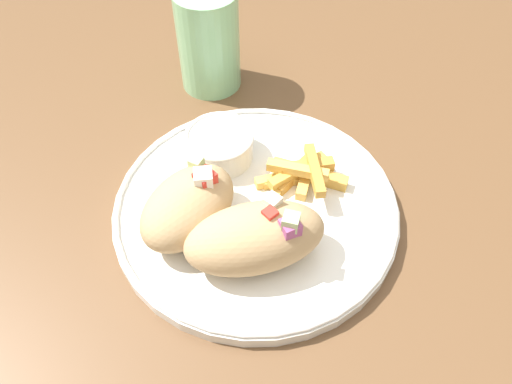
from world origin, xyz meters
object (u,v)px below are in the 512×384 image
object	(u,v)px
pita_sandwich_far	(189,206)
fries_pile	(300,175)
plate	(256,207)
water_glass	(209,45)
sauce_ramekin	(221,143)
pita_sandwich_near	(255,237)

from	to	relation	value
pita_sandwich_far	fries_pile	bearing A→B (deg)	-28.12
plate	water_glass	bearing A→B (deg)	53.24
water_glass	sauce_ramekin	bearing A→B (deg)	-133.87
plate	water_glass	xyz separation A→B (m)	(0.13, 0.18, 0.05)
plate	pita_sandwich_far	world-z (taller)	pita_sandwich_far
fries_pile	pita_sandwich_far	bearing A→B (deg)	155.23
pita_sandwich_near	sauce_ramekin	distance (m)	0.14
plate	pita_sandwich_near	bearing A→B (deg)	-142.22
pita_sandwich_near	fries_pile	bearing A→B (deg)	48.97
pita_sandwich_far	plate	bearing A→B (deg)	-33.70
sauce_ramekin	plate	bearing A→B (deg)	-113.34
fries_pile	sauce_ramekin	world-z (taller)	sauce_ramekin
pita_sandwich_far	fries_pile	xyz separation A→B (m)	(0.11, -0.05, -0.02)
fries_pile	water_glass	world-z (taller)	water_glass
sauce_ramekin	fries_pile	bearing A→B (deg)	-76.22
plate	pita_sandwich_far	xyz separation A→B (m)	(-0.06, 0.03, 0.03)
pita_sandwich_far	fries_pile	size ratio (longest dim) A/B	1.12
plate	water_glass	size ratio (longest dim) A/B	2.32
plate	water_glass	world-z (taller)	water_glass
fries_pile	water_glass	bearing A→B (deg)	67.70
pita_sandwich_near	pita_sandwich_far	bearing A→B (deg)	136.07
pita_sandwich_near	fries_pile	xyz separation A→B (m)	(0.10, 0.02, -0.02)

